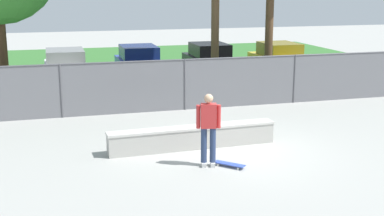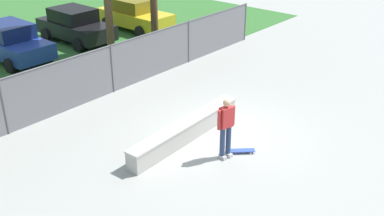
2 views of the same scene
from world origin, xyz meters
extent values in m
plane|color=#9E9E99|center=(0.00, 0.00, 0.00)|extent=(80.00, 80.00, 0.00)
cube|color=#336B2D|center=(0.00, 15.32, 0.01)|extent=(29.21, 20.00, 0.02)
cube|color=#A8A59E|center=(-0.97, 0.55, 0.28)|extent=(4.69, 0.62, 0.55)
cube|color=beige|center=(-0.97, 0.55, 0.58)|extent=(4.73, 0.66, 0.06)
cube|color=beige|center=(-0.89, -1.00, 0.05)|extent=(0.17, 0.28, 0.10)
cube|color=beige|center=(-1.11, -0.95, 0.05)|extent=(0.17, 0.28, 0.10)
cylinder|color=navy|center=(-0.88, -0.97, 0.54)|extent=(0.15, 0.15, 0.88)
cylinder|color=navy|center=(-1.10, -0.92, 0.54)|extent=(0.15, 0.15, 0.88)
cube|color=red|center=(-0.99, -0.95, 1.28)|extent=(0.42, 0.30, 0.60)
cylinder|color=red|center=(-0.75, -1.01, 1.26)|extent=(0.10, 0.10, 0.58)
cylinder|color=red|center=(-1.23, -0.89, 1.26)|extent=(0.10, 0.10, 0.58)
sphere|color=tan|center=(-0.99, -0.95, 1.71)|extent=(0.22, 0.22, 0.22)
cube|color=#334CB2|center=(-0.51, -1.17, 0.08)|extent=(0.70, 0.72, 0.02)
cube|color=#B2B2B7|center=(-0.70, -0.97, 0.06)|extent=(0.14, 0.14, 0.02)
cube|color=#B2B2B7|center=(-0.32, -1.37, 0.06)|extent=(0.14, 0.14, 0.02)
cylinder|color=silver|center=(-0.64, -0.92, 0.03)|extent=(0.06, 0.06, 0.05)
cylinder|color=silver|center=(-0.76, -1.03, 0.03)|extent=(0.06, 0.06, 0.05)
cylinder|color=silver|center=(-0.26, -1.31, 0.03)|extent=(0.06, 0.06, 0.05)
cylinder|color=silver|center=(-0.38, -1.43, 0.03)|extent=(0.06, 0.06, 0.05)
cylinder|color=#4C4C51|center=(-4.30, 5.02, 0.92)|extent=(0.07, 0.07, 1.85)
cylinder|color=#4C4C51|center=(0.00, 5.02, 0.92)|extent=(0.07, 0.07, 1.85)
cylinder|color=#4C4C51|center=(4.30, 5.02, 0.92)|extent=(0.07, 0.07, 1.85)
cylinder|color=#4C4C51|center=(0.00, 5.02, 1.82)|extent=(17.21, 0.05, 0.05)
cube|color=slate|center=(0.00, 5.02, 0.92)|extent=(17.21, 0.01, 1.85)
cylinder|color=#47301E|center=(-6.17, 6.67, 1.79)|extent=(0.32, 0.32, 3.57)
cylinder|color=brown|center=(1.85, 7.24, 2.68)|extent=(0.32, 0.32, 5.36)
cylinder|color=#513823|center=(3.95, 6.71, 2.29)|extent=(0.32, 0.32, 4.57)
cube|color=silver|center=(-3.93, 10.46, 0.67)|extent=(1.83, 4.21, 0.70)
cube|color=gray|center=(-3.93, 10.61, 1.34)|extent=(1.61, 2.11, 0.64)
cylinder|color=black|center=(-3.04, 9.15, 0.32)|extent=(0.22, 0.64, 0.64)
cylinder|color=black|center=(-4.84, 9.16, 0.32)|extent=(0.22, 0.64, 0.64)
cylinder|color=black|center=(-3.02, 11.76, 0.32)|extent=(0.22, 0.64, 0.64)
cylinder|color=black|center=(-4.82, 11.77, 0.32)|extent=(0.22, 0.64, 0.64)
cube|color=#233D9E|center=(-0.57, 11.06, 0.67)|extent=(1.83, 4.21, 0.70)
cube|color=navy|center=(-0.57, 11.21, 1.34)|extent=(1.61, 2.11, 0.64)
cylinder|color=black|center=(0.32, 9.75, 0.32)|extent=(0.22, 0.64, 0.64)
cylinder|color=black|center=(-1.48, 9.76, 0.32)|extent=(0.22, 0.64, 0.64)
cylinder|color=black|center=(0.34, 12.35, 0.32)|extent=(0.22, 0.64, 0.64)
cylinder|color=black|center=(-1.46, 12.37, 0.32)|extent=(0.22, 0.64, 0.64)
cube|color=black|center=(2.91, 11.14, 0.67)|extent=(1.83, 4.21, 0.70)
cube|color=black|center=(2.91, 11.29, 1.34)|extent=(1.61, 2.11, 0.64)
cylinder|color=black|center=(3.80, 9.83, 0.32)|extent=(0.22, 0.64, 0.64)
cylinder|color=black|center=(2.00, 9.84, 0.32)|extent=(0.22, 0.64, 0.64)
cylinder|color=black|center=(3.82, 12.43, 0.32)|extent=(0.22, 0.64, 0.64)
cylinder|color=black|center=(2.02, 12.44, 0.32)|extent=(0.22, 0.64, 0.64)
cube|color=gold|center=(6.29, 10.49, 0.67)|extent=(1.83, 4.21, 0.70)
cube|color=#776413|center=(6.29, 10.64, 1.34)|extent=(1.61, 2.11, 0.64)
cylinder|color=black|center=(7.18, 9.18, 0.32)|extent=(0.22, 0.64, 0.64)
cylinder|color=black|center=(5.38, 9.19, 0.32)|extent=(0.22, 0.64, 0.64)
cylinder|color=black|center=(7.19, 11.79, 0.32)|extent=(0.22, 0.64, 0.64)
cylinder|color=black|center=(5.39, 11.80, 0.32)|extent=(0.22, 0.64, 0.64)
camera|label=1|loc=(-4.68, -12.60, 4.35)|focal=48.54mm
camera|label=2|loc=(-10.20, -7.58, 7.00)|focal=43.19mm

